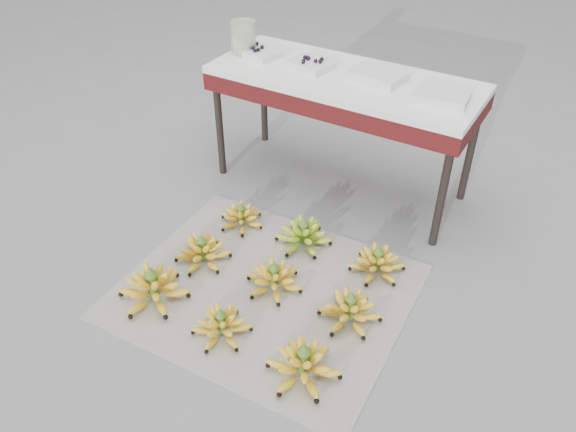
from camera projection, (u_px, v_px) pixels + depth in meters
The scene contains 17 objects.
ground at pixel (268, 289), 2.56m from camera, with size 60.00×60.00×0.00m, color slate.
newspaper_mat at pixel (265, 291), 2.55m from camera, with size 1.25×1.05×0.01m, color white.
bunch_front_left at pixel (153, 288), 2.47m from camera, with size 0.32×0.32×0.19m.
bunch_front_center at pixel (221, 325), 2.32m from camera, with size 0.29×0.29×0.15m.
bunch_front_right at pixel (304, 365), 2.15m from camera, with size 0.29×0.29×0.18m.
bunch_mid_left at pixel (203, 252), 2.68m from camera, with size 0.34×0.34×0.16m.
bunch_mid_center at pixel (274, 279), 2.53m from camera, with size 0.31×0.31×0.16m.
bunch_mid_right at pixel (350, 310), 2.38m from camera, with size 0.33×0.33×0.16m.
bunch_back_left at pixel (241, 217), 2.91m from camera, with size 0.24×0.24×0.14m.
bunch_back_center at pixel (303, 235), 2.78m from camera, with size 0.34×0.34×0.17m.
bunch_back_right at pixel (377, 263), 2.62m from camera, with size 0.29×0.29×0.16m.
vendor_table at pixel (344, 89), 2.90m from camera, with size 1.39×0.56×0.67m.
tray_far_left at pixel (259, 52), 3.05m from camera, with size 0.25×0.21×0.06m.
tray_left at pixel (310, 64), 2.91m from camera, with size 0.25×0.21×0.06m.
tray_right at pixel (378, 75), 2.79m from camera, with size 0.29×0.22×0.04m.
tray_far_right at pixel (441, 96), 2.60m from camera, with size 0.26×0.20×0.04m.
glass_jar at pixel (243, 37), 3.05m from camera, with size 0.14×0.14×0.17m, color #DFEDBC.
Camera 1 is at (1.02, -1.54, 1.81)m, focal length 35.00 mm.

